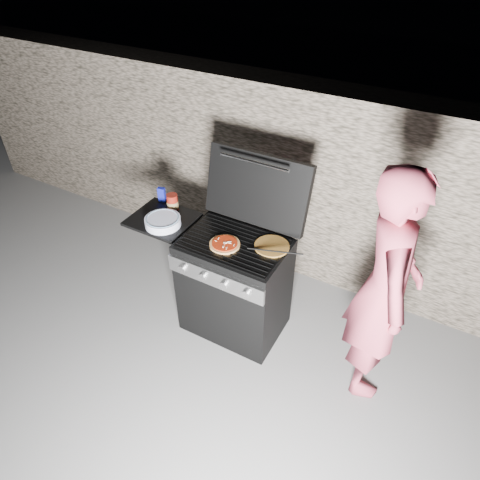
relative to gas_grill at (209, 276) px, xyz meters
The scene contains 10 objects.
ground 0.52m from the gas_grill, ahead, with size 50.00×50.00×0.00m, color #626160.
stone_wall 1.17m from the gas_grill, 76.61° to the left, with size 8.00×0.35×1.80m, color gray.
gas_grill is the anchor object (origin of this frame).
pizza_topped 0.52m from the gas_grill, 17.51° to the right, with size 0.23×0.23×0.03m, color #AE874E, non-canonical shape.
pizza_plain 0.70m from the gas_grill, ahead, with size 0.26×0.26×0.01m, color #C48930.
sauce_jar 0.68m from the gas_grill, 160.86° to the left, with size 0.09×0.09×0.14m, color maroon.
blue_carton 0.79m from the gas_grill, 160.41° to the left, with size 0.06×0.03×0.13m, color #10168E.
plate_stack 0.60m from the gas_grill, 168.38° to the right, with size 0.28×0.28×0.07m, color white.
person 1.43m from the gas_grill, ahead, with size 0.66×0.43×1.81m, color #B04053.
tongs 0.77m from the gas_grill, ahead, with size 0.01×0.01×0.42m, color black.
Camera 1 is at (1.25, -2.16, 2.89)m, focal length 32.00 mm.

